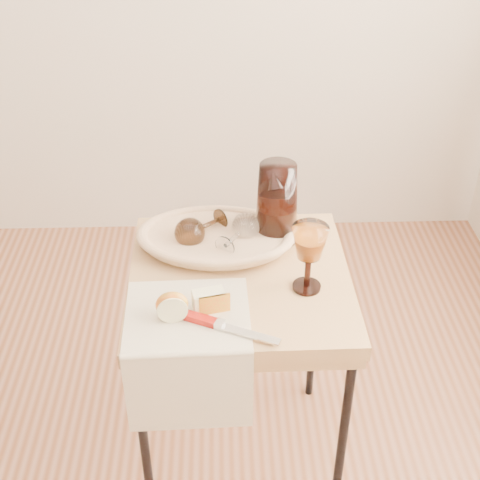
{
  "coord_description": "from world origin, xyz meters",
  "views": [
    {
      "loc": [
        0.61,
        -0.87,
        1.74
      ],
      "look_at": [
        0.65,
        0.45,
        0.83
      ],
      "focal_mm": 49.91,
      "sensor_mm": 36.0,
      "label": 1
    }
  ],
  "objects_px": {
    "tea_towel": "(187,315)",
    "goblet_lying_a": "(203,227)",
    "goblet_lying_b": "(237,235)",
    "table_knife": "(223,325)",
    "bread_basket": "(216,240)",
    "side_table": "(240,374)",
    "pitcher": "(277,203)",
    "apple_half": "(172,305)",
    "wine_goblet": "(309,258)"
  },
  "relations": [
    {
      "from": "goblet_lying_a",
      "to": "pitcher",
      "type": "height_order",
      "value": "pitcher"
    },
    {
      "from": "goblet_lying_b",
      "to": "table_knife",
      "type": "relative_size",
      "value": 0.51
    },
    {
      "from": "side_table",
      "to": "bread_basket",
      "type": "bearing_deg",
      "value": 115.13
    },
    {
      "from": "pitcher",
      "to": "table_knife",
      "type": "height_order",
      "value": "pitcher"
    },
    {
      "from": "goblet_lying_a",
      "to": "table_knife",
      "type": "height_order",
      "value": "goblet_lying_a"
    },
    {
      "from": "bread_basket",
      "to": "side_table",
      "type": "bearing_deg",
      "value": -61.06
    },
    {
      "from": "goblet_lying_b",
      "to": "pitcher",
      "type": "relative_size",
      "value": 0.47
    },
    {
      "from": "wine_goblet",
      "to": "table_knife",
      "type": "xyz_separation_m",
      "value": [
        -0.21,
        -0.15,
        -0.07
      ]
    },
    {
      "from": "wine_goblet",
      "to": "apple_half",
      "type": "height_order",
      "value": "wine_goblet"
    },
    {
      "from": "side_table",
      "to": "table_knife",
      "type": "xyz_separation_m",
      "value": [
        -0.04,
        -0.21,
        0.37
      ]
    },
    {
      "from": "goblet_lying_b",
      "to": "table_knife",
      "type": "distance_m",
      "value": 0.32
    },
    {
      "from": "goblet_lying_a",
      "to": "pitcher",
      "type": "relative_size",
      "value": 0.5
    },
    {
      "from": "side_table",
      "to": "tea_towel",
      "type": "relative_size",
      "value": 2.45
    },
    {
      "from": "bread_basket",
      "to": "table_knife",
      "type": "distance_m",
      "value": 0.34
    },
    {
      "from": "goblet_lying_b",
      "to": "apple_half",
      "type": "xyz_separation_m",
      "value": [
        -0.16,
        -0.27,
        -0.01
      ]
    },
    {
      "from": "pitcher",
      "to": "wine_goblet",
      "type": "height_order",
      "value": "pitcher"
    },
    {
      "from": "side_table",
      "to": "wine_goblet",
      "type": "bearing_deg",
      "value": -20.05
    },
    {
      "from": "goblet_lying_a",
      "to": "tea_towel",
      "type": "bearing_deg",
      "value": 44.36
    },
    {
      "from": "tea_towel",
      "to": "wine_goblet",
      "type": "bearing_deg",
      "value": 16.87
    },
    {
      "from": "side_table",
      "to": "bread_basket",
      "type": "xyz_separation_m",
      "value": [
        -0.06,
        0.13,
        0.38
      ]
    },
    {
      "from": "apple_half",
      "to": "bread_basket",
      "type": "bearing_deg",
      "value": 64.23
    },
    {
      "from": "table_knife",
      "to": "goblet_lying_a",
      "type": "bearing_deg",
      "value": 122.46
    },
    {
      "from": "side_table",
      "to": "goblet_lying_b",
      "type": "relative_size",
      "value": 5.7
    },
    {
      "from": "tea_towel",
      "to": "pitcher",
      "type": "bearing_deg",
      "value": 52.36
    },
    {
      "from": "wine_goblet",
      "to": "goblet_lying_b",
      "type": "bearing_deg",
      "value": 135.46
    },
    {
      "from": "tea_towel",
      "to": "goblet_lying_b",
      "type": "relative_size",
      "value": 2.33
    },
    {
      "from": "wine_goblet",
      "to": "goblet_lying_a",
      "type": "bearing_deg",
      "value": 141.55
    },
    {
      "from": "tea_towel",
      "to": "pitcher",
      "type": "xyz_separation_m",
      "value": [
        0.23,
        0.32,
        0.11
      ]
    },
    {
      "from": "side_table",
      "to": "bread_basket",
      "type": "height_order",
      "value": "bread_basket"
    },
    {
      "from": "side_table",
      "to": "pitcher",
      "type": "relative_size",
      "value": 2.69
    },
    {
      "from": "bread_basket",
      "to": "pitcher",
      "type": "height_order",
      "value": "pitcher"
    },
    {
      "from": "side_table",
      "to": "goblet_lying_a",
      "type": "xyz_separation_m",
      "value": [
        -0.09,
        0.14,
        0.41
      ]
    },
    {
      "from": "bread_basket",
      "to": "goblet_lying_a",
      "type": "bearing_deg",
      "value": 157.25
    },
    {
      "from": "goblet_lying_a",
      "to": "side_table",
      "type": "bearing_deg",
      "value": 83.78
    },
    {
      "from": "bread_basket",
      "to": "apple_half",
      "type": "bearing_deg",
      "value": -105.53
    },
    {
      "from": "goblet_lying_a",
      "to": "apple_half",
      "type": "bearing_deg",
      "value": 38.33
    },
    {
      "from": "pitcher",
      "to": "table_knife",
      "type": "bearing_deg",
      "value": -127.36
    },
    {
      "from": "goblet_lying_b",
      "to": "bread_basket",
      "type": "bearing_deg",
      "value": 100.91
    },
    {
      "from": "apple_half",
      "to": "goblet_lying_a",
      "type": "bearing_deg",
      "value": 71.02
    },
    {
      "from": "side_table",
      "to": "bread_basket",
      "type": "distance_m",
      "value": 0.4
    },
    {
      "from": "tea_towel",
      "to": "goblet_lying_a",
      "type": "relative_size",
      "value": 2.18
    },
    {
      "from": "bread_basket",
      "to": "goblet_lying_a",
      "type": "distance_m",
      "value": 0.05
    },
    {
      "from": "bread_basket",
      "to": "goblet_lying_b",
      "type": "bearing_deg",
      "value": -17.99
    },
    {
      "from": "side_table",
      "to": "tea_towel",
      "type": "bearing_deg",
      "value": -129.12
    },
    {
      "from": "side_table",
      "to": "apple_half",
      "type": "bearing_deg",
      "value": -134.86
    },
    {
      "from": "tea_towel",
      "to": "table_knife",
      "type": "height_order",
      "value": "table_knife"
    },
    {
      "from": "bread_basket",
      "to": "table_knife",
      "type": "xyz_separation_m",
      "value": [
        0.02,
        -0.33,
        -0.01
      ]
    },
    {
      "from": "table_knife",
      "to": "pitcher",
      "type": "bearing_deg",
      "value": 92.68
    },
    {
      "from": "goblet_lying_a",
      "to": "wine_goblet",
      "type": "bearing_deg",
      "value": 102.44
    },
    {
      "from": "side_table",
      "to": "pitcher",
      "type": "xyz_separation_m",
      "value": [
        0.1,
        0.16,
        0.47
      ]
    }
  ]
}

